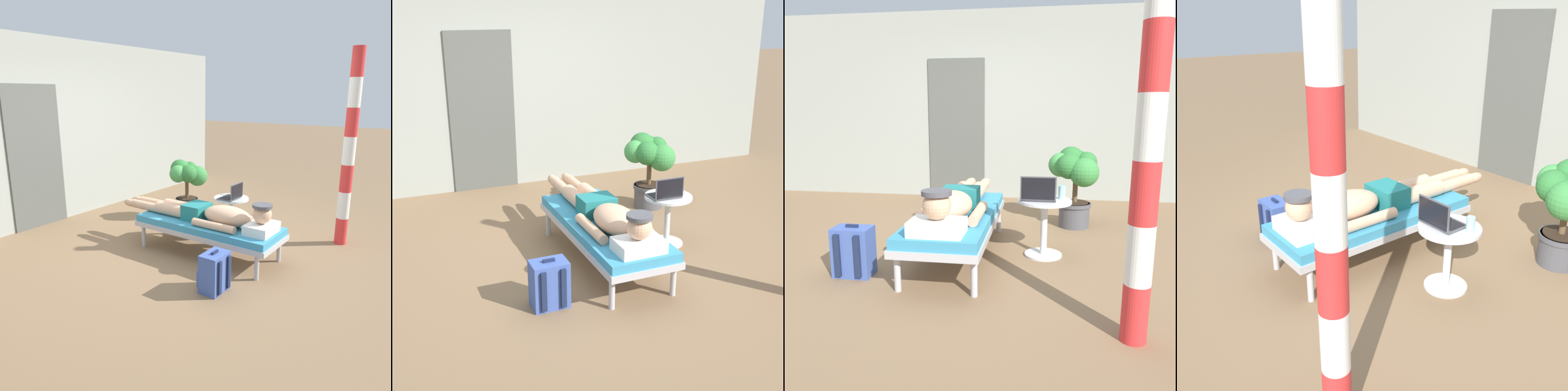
{
  "view_description": "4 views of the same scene",
  "coord_description": "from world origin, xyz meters",
  "views": [
    {
      "loc": [
        -3.7,
        -2.64,
        1.92
      ],
      "look_at": [
        0.11,
        0.07,
        0.68
      ],
      "focal_mm": 35.55,
      "sensor_mm": 36.0,
      "label": 1
    },
    {
      "loc": [
        -1.91,
        -4.42,
        2.34
      ],
      "look_at": [
        -0.07,
        0.03,
        0.61
      ],
      "focal_mm": 49.08,
      "sensor_mm": 36.0,
      "label": 2
    },
    {
      "loc": [
        0.75,
        -3.71,
        1.31
      ],
      "look_at": [
        0.21,
        -0.19,
        0.57
      ],
      "focal_mm": 37.84,
      "sensor_mm": 36.0,
      "label": 3
    },
    {
      "loc": [
        2.79,
        -2.35,
        2.0
      ],
      "look_at": [
        -0.16,
        -0.07,
        0.47
      ],
      "focal_mm": 41.08,
      "sensor_mm": 36.0,
      "label": 4
    }
  ],
  "objects": [
    {
      "name": "drink_glass",
      "position": [
        0.92,
        -0.01,
        0.58
      ],
      "size": [
        0.06,
        0.06,
        0.12
      ],
      "primitive_type": "cylinder",
      "color": "#99D8E5",
      "rests_on": "side_table"
    },
    {
      "name": "house_wall_back",
      "position": [
        0.0,
        2.52,
        1.35
      ],
      "size": [
        7.6,
        0.2,
        2.7
      ],
      "primitive_type": "cube",
      "color": "#999E93",
      "rests_on": "ground"
    },
    {
      "name": "house_door_panel",
      "position": [
        -0.55,
        2.41,
        1.02
      ],
      "size": [
        0.84,
        0.03,
        2.04
      ],
      "primitive_type": "cube",
      "color": "#545651",
      "rests_on": "ground"
    },
    {
      "name": "person_reclining",
      "position": [
        0.0,
        -0.23,
        0.52
      ],
      "size": [
        0.53,
        2.17,
        0.33
      ],
      "color": "white",
      "rests_on": "lounge_chair"
    },
    {
      "name": "lounge_chair",
      "position": [
        0.0,
        -0.2,
        0.35
      ],
      "size": [
        0.67,
        1.8,
        0.42
      ],
      "color": "#B7B7BC",
      "rests_on": "ground"
    },
    {
      "name": "laptop",
      "position": [
        0.71,
        -0.12,
        0.58
      ],
      "size": [
        0.31,
        0.24,
        0.23
      ],
      "color": "#4C4C51",
      "rests_on": "side_table"
    },
    {
      "name": "backpack",
      "position": [
        -0.73,
        -0.76,
        0.2
      ],
      "size": [
        0.3,
        0.26,
        0.42
      ],
      "color": "#3F59A5",
      "rests_on": "ground"
    },
    {
      "name": "side_table",
      "position": [
        0.77,
        -0.07,
        0.36
      ],
      "size": [
        0.48,
        0.48,
        0.52
      ],
      "color": "silver",
      "rests_on": "ground"
    },
    {
      "name": "ground_plane",
      "position": [
        0.0,
        0.0,
        0.0
      ],
      "size": [
        40.0,
        40.0,
        0.0
      ],
      "primitive_type": "plane",
      "color": "#846647"
    },
    {
      "name": "potted_plant",
      "position": [
        1.1,
        0.94,
        0.58
      ],
      "size": [
        0.54,
        0.56,
        0.9
      ],
      "color": "#4C4C51",
      "rests_on": "ground"
    }
  ]
}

